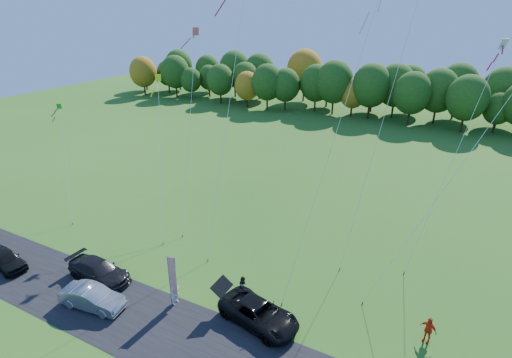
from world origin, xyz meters
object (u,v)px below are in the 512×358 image
at_px(silver_sedan, 92,298).
at_px(person_east, 428,330).
at_px(feather_flag, 172,276).
at_px(black_suv, 259,313).

bearing_deg(silver_sedan, person_east, -78.59).
bearing_deg(silver_sedan, feather_flag, -68.54).
distance_m(black_suv, feather_flag, 6.30).
bearing_deg(black_suv, feather_flag, 113.56).
bearing_deg(silver_sedan, black_suv, -78.18).
bearing_deg(feather_flag, silver_sedan, -150.43).
relative_size(black_suv, feather_flag, 1.38).
bearing_deg(person_east, silver_sedan, -140.71).
height_order(black_suv, feather_flag, feather_flag).
distance_m(person_east, feather_flag, 16.56).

